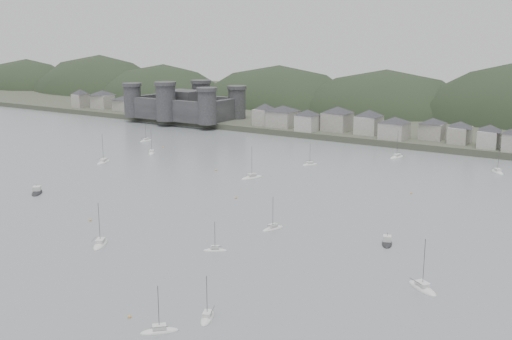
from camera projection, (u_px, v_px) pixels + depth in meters
The scene contains 10 objects.
ground at pixel (84, 252), 144.70m from camera, with size 900.00×900.00×0.00m, color slate.
far_shore_land at pixel (446, 114), 384.38m from camera, with size 900.00×250.00×3.00m, color #383D2D.
forested_ridge at pixel (440, 140), 363.76m from camera, with size 851.55×103.94×102.57m.
castle at pixel (184, 104), 353.15m from camera, with size 66.00×43.00×20.00m.
waterfront_town at pixel (488, 133), 264.73m from camera, with size 451.48×28.46×12.92m.
sailboat_lead at pixel (159, 331), 105.50m from camera, with size 6.26×6.42×9.33m.
moored_fleet at pixel (197, 183), 211.26m from camera, with size 222.01×178.89×12.85m.
motor_launch_near at pixel (387, 243), 149.82m from camera, with size 4.82×7.46×3.70m.
motor_launch_far at pixel (37, 192), 197.70m from camera, with size 8.05×8.39×4.03m.
mooring_buoys at pixel (211, 200), 188.62m from camera, with size 175.40×132.53×0.70m.
Camera 1 is at (110.00, -91.30, 50.99)m, focal length 42.29 mm.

